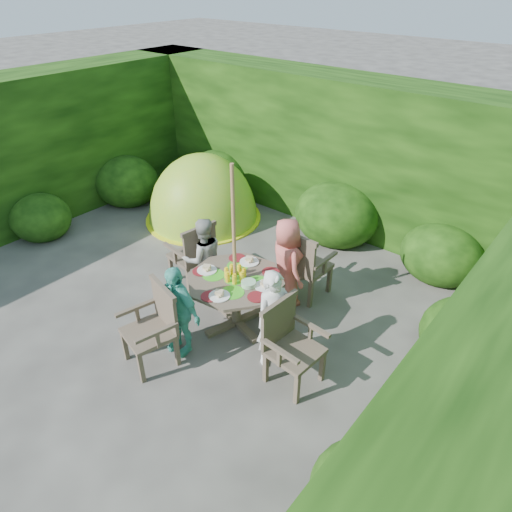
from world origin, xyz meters
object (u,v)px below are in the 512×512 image
Objects in this scene: garden_chair_front at (154,325)px; child_back at (286,263)px; garden_chair_back at (304,264)px; child_left at (204,258)px; garden_chair_right at (289,343)px; child_front at (177,310)px; dome_tent at (203,218)px; garden_chair_left at (194,253)px; parasol_pole at (234,252)px; child_right at (274,319)px; patio_table at (236,286)px.

child_back is (0.50, 1.83, 0.13)m from garden_chair_front.
child_left is at bearing 39.23° from garden_chair_back.
child_back is at bearing 41.75° from garden_chair_right.
child_front is at bearing 87.89° from garden_chair_front.
garden_chair_back is 2.92m from dome_tent.
garden_chair_front is at bearing 101.36° from child_back.
garden_chair_left is 0.81× the size of child_front.
garden_chair_right is 0.40× the size of dome_tent.
garden_chair_left is 0.75× the size of child_back.
parasol_pole reaches higher than child_front.
garden_chair_left reaches higher than garden_chair_right.
garden_chair_right is 2.19m from garden_chair_left.
child_front is (-0.98, -0.56, -0.03)m from child_right.
patio_table is 1.10m from garden_chair_front.
child_front is at bearing 140.04° from child_right.
garden_chair_right is 0.32m from child_right.
child_front reaches higher than garden_chair_right.
child_front reaches higher than garden_chair_front.
garden_chair_right is (1.05, -0.31, -0.59)m from parasol_pole.
garden_chair_front is at bearing -105.48° from parasol_pole.
parasol_pole is 1.24m from garden_chair_front.
child_back reaches higher than garden_chair_left.
garden_chair_front is at bearing 122.88° from garden_chair_right.
child_left is 1.13m from child_back.
parasol_pole reaches higher than child_right.
patio_table is 1.10m from garden_chair_left.
garden_chair_back is 0.31m from child_back.
garden_chair_back is at bearing 40.49° from child_right.
dome_tent is at bearing 78.20° from child_right.
patio_table is at bearing 88.02° from garden_chair_front.
child_front is at bearing -105.35° from parasol_pole.
garden_chair_right is 0.77× the size of child_right.
garden_chair_back reaches higher than garden_chair_right.
patio_table is at bearing 94.98° from child_right.
child_back is at bearing 148.63° from child_left.
garden_chair_back reaches higher than patio_table.
parasol_pole reaches higher than dome_tent.
patio_table is 0.50m from parasol_pole.
child_right reaches higher than garden_chair_back.
patio_table is 1.22× the size of child_right.
child_left is (-1.54, 0.42, -0.03)m from child_right.
garden_chair_left is at bearing 164.08° from parasol_pole.
child_left is (-0.77, 0.21, -0.51)m from parasol_pole.
child_back is 1.08× the size of child_front.
child_right is 1.60m from child_left.
child_right is (0.46, -1.26, 0.09)m from garden_chair_back.
patio_table is 1.19× the size of child_back.
patio_table is 1.58× the size of garden_chair_left.
garden_chair_front is 3.63m from dome_tent.
child_right is at bearing 146.44° from child_back.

